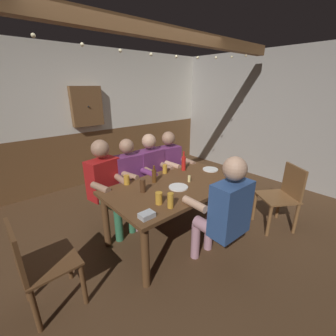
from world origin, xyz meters
name	(u,v)px	position (x,y,z in m)	size (l,w,h in m)	color
ground_plane	(166,228)	(0.00, 0.00, 0.00)	(6.74, 6.74, 0.00)	#4C331E
back_wall_upper	(84,90)	(0.00, 2.28, 1.77)	(5.61, 0.12, 1.50)	silver
back_wall_wainscot	(92,156)	(0.00, 2.28, 0.51)	(5.61, 0.12, 1.02)	brown
side_wall_concrete	(275,118)	(2.87, 0.00, 1.26)	(0.12, 4.43, 2.52)	gray
ceiling_beam	(148,30)	(0.00, 0.29, 2.44)	(5.05, 0.14, 0.16)	brown
dining_table	(176,192)	(0.00, -0.19, 0.63)	(1.68, 0.96, 0.73)	brown
person_0	(107,182)	(-0.55, 0.51, 0.68)	(0.59, 0.59, 1.24)	#AD1919
person_1	(131,178)	(-0.20, 0.51, 0.65)	(0.54, 0.53, 1.19)	#6B2D66
person_2	(153,170)	(0.19, 0.52, 0.67)	(0.56, 0.54, 1.21)	#6B2D66
person_3	(171,166)	(0.56, 0.51, 0.66)	(0.53, 0.56, 1.19)	#6B2D66
person_4	(225,209)	(0.00, -0.91, 0.70)	(0.56, 0.52, 1.27)	#2D4C84
chair_empty_near_right	(38,264)	(-1.56, -0.20, 0.48)	(0.44, 0.44, 0.88)	brown
chair_empty_near_left	(283,195)	(1.23, -0.99, 0.48)	(0.61, 0.61, 0.88)	brown
table_candle	(189,179)	(0.18, -0.24, 0.77)	(0.04, 0.04, 0.08)	#F9E08C
condiment_caddy	(147,215)	(-0.70, -0.55, 0.75)	(0.14, 0.10, 0.05)	#B2B7BC
plate_0	(178,187)	(-0.04, -0.28, 0.74)	(0.23, 0.23, 0.01)	white
plate_1	(210,169)	(0.72, -0.15, 0.74)	(0.22, 0.22, 0.01)	white
bottle_0	(154,176)	(-0.15, 0.03, 0.82)	(0.06, 0.06, 0.22)	#593314
bottle_1	(184,163)	(0.42, 0.10, 0.84)	(0.06, 0.06, 0.28)	red
pint_glass_0	(143,186)	(-0.42, -0.09, 0.81)	(0.06, 0.06, 0.16)	#4C2D19
pint_glass_1	(170,201)	(-0.42, -0.56, 0.81)	(0.06, 0.06, 0.16)	gold
pint_glass_2	(127,180)	(-0.44, 0.21, 0.79)	(0.07, 0.07, 0.12)	gold
pint_glass_3	(159,198)	(-0.45, -0.42, 0.79)	(0.07, 0.07, 0.13)	gold
pint_glass_4	(165,169)	(0.15, 0.18, 0.79)	(0.06, 0.06, 0.12)	gold
wall_dart_cabinet	(87,106)	(-0.04, 2.15, 1.50)	(0.56, 0.15, 0.70)	brown
string_lights	(151,49)	(0.00, 0.24, 2.24)	(3.97, 0.04, 0.17)	#F9EAB2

